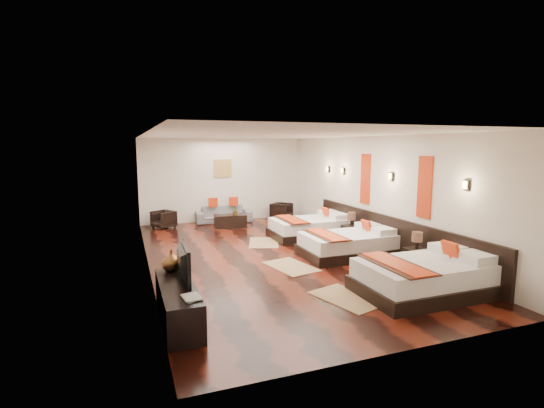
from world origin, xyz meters
name	(u,v)px	position (x,y,z in m)	size (l,w,h in m)	color
floor	(271,255)	(0.00, 0.00, 0.00)	(5.50, 9.50, 0.01)	black
ceiling	(271,135)	(0.00, 0.00, 2.80)	(5.50, 9.50, 0.01)	white
back_wall	(223,180)	(0.00, 4.75, 1.40)	(5.50, 0.01, 2.80)	silver
left_wall	(146,202)	(-2.75, 0.00, 1.40)	(0.01, 9.50, 2.80)	silver
right_wall	(372,192)	(2.75, 0.00, 1.40)	(0.01, 9.50, 2.80)	silver
headboard_panel	(389,235)	(2.71, -0.80, 0.45)	(0.08, 6.60, 0.90)	black
bed_near	(426,276)	(1.70, -3.23, 0.30)	(2.32, 1.46, 0.89)	black
bed_mid	(349,244)	(1.70, -0.66, 0.28)	(2.15, 1.35, 0.82)	black
bed_far	(311,227)	(1.70, 1.37, 0.28)	(2.16, 1.36, 0.82)	black
nightstand_a	(416,257)	(2.44, -2.09, 0.28)	(0.41, 0.41, 0.80)	black
nightstand_b	(351,232)	(2.44, 0.45, 0.29)	(0.41, 0.41, 0.81)	black
jute_mat_near	(347,298)	(0.29, -2.97, 0.01)	(0.75, 1.20, 0.01)	#A07D51
jute_mat_mid	(291,266)	(0.10, -0.99, 0.01)	(0.75, 1.20, 0.01)	#A07D51
jute_mat_far	(264,243)	(0.25, 1.22, 0.01)	(0.75, 1.20, 0.01)	#A07D51
tv_console	(178,303)	(-2.50, -2.88, 0.28)	(0.50, 1.80, 0.55)	black
tv	(179,263)	(-2.45, -2.68, 0.82)	(0.95, 0.13, 0.55)	black
book	(183,299)	(-2.50, -3.48, 0.56)	(0.23, 0.31, 0.03)	black
figurine	(171,260)	(-2.50, -2.15, 0.72)	(0.33, 0.33, 0.34)	brown
sofa	(224,214)	(-0.07, 4.45, 0.27)	(1.85, 0.72, 0.54)	slate
armchair_left	(164,219)	(-2.07, 4.09, 0.28)	(0.60, 0.61, 0.56)	black
armchair_right	(282,211)	(1.95, 4.23, 0.29)	(0.62, 0.64, 0.58)	black
coffee_table	(230,221)	(-0.07, 3.54, 0.20)	(1.00, 0.50, 0.40)	black
table_plant	(235,211)	(0.08, 3.46, 0.53)	(0.24, 0.21, 0.26)	#235B1E
orange_panel_a	(425,187)	(2.73, -1.90, 1.70)	(0.04, 0.40, 1.30)	#D86014
orange_panel_b	(365,179)	(2.73, 0.30, 1.70)	(0.04, 0.40, 1.30)	#D86014
sconce_near	(466,185)	(2.70, -3.00, 1.85)	(0.07, 0.12, 0.18)	black
sconce_mid	(391,176)	(2.70, -0.80, 1.85)	(0.07, 0.12, 0.18)	black
sconce_far	(343,171)	(2.70, 1.40, 1.85)	(0.07, 0.12, 0.18)	black
sconce_lounge	(328,169)	(2.70, 2.30, 1.85)	(0.07, 0.12, 0.18)	black
gold_artwork	(223,168)	(0.00, 4.73, 1.80)	(0.60, 0.04, 0.60)	#AD873F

